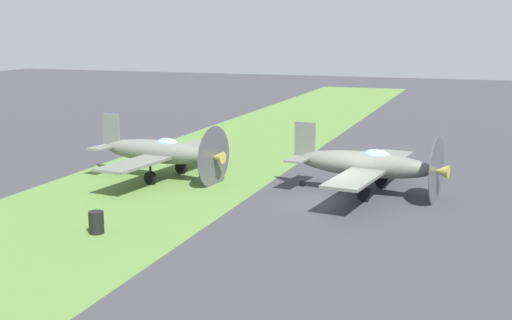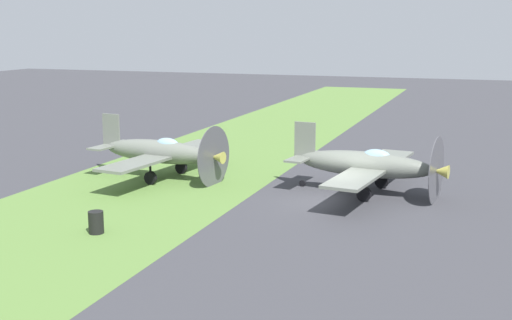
% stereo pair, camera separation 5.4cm
% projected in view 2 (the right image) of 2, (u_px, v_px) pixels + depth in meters
% --- Properties ---
extents(ground_plane, '(160.00, 160.00, 0.00)m').
position_uv_depth(ground_plane, '(333.00, 203.00, 30.89)').
color(ground_plane, '#38383D').
extents(grass_verge, '(120.00, 11.00, 0.01)m').
position_uv_depth(grass_verge, '(150.00, 187.00, 34.04)').
color(grass_verge, '#567A38').
rests_on(grass_verge, ground).
extents(airplane_lead, '(9.84, 7.81, 3.49)m').
position_uv_depth(airplane_lead, '(367.00, 165.00, 32.31)').
color(airplane_lead, slate).
rests_on(airplane_lead, ground).
extents(airplane_wingman, '(9.77, 7.76, 3.46)m').
position_uv_depth(airplane_wingman, '(161.00, 152.00, 35.66)').
color(airplane_wingman, slate).
rests_on(airplane_wingman, ground).
extents(fuel_drum, '(0.60, 0.60, 0.90)m').
position_uv_depth(fuel_drum, '(96.00, 222.00, 26.24)').
color(fuel_drum, black).
rests_on(fuel_drum, ground).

